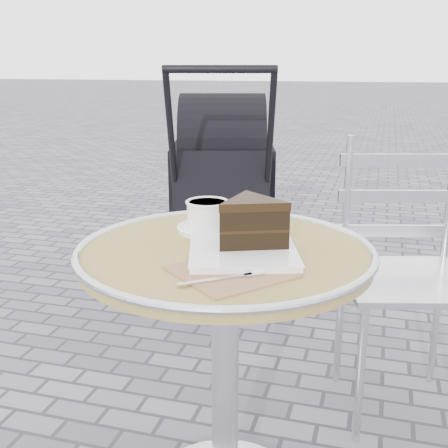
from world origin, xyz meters
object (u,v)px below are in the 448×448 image
(cappuccino_set, at_px, (208,218))
(cake_plate_set, at_px, (249,229))
(bistro_chair, at_px, (402,243))
(baby_stroller, at_px, (222,184))
(cafe_table, at_px, (225,311))

(cappuccino_set, distance_m, cake_plate_set, 0.21)
(bistro_chair, bearing_deg, cake_plate_set, -133.00)
(cappuccino_set, height_order, baby_stroller, baby_stroller)
(cappuccino_set, bearing_deg, cake_plate_set, -45.50)
(cafe_table, height_order, baby_stroller, baby_stroller)
(cappuccino_set, bearing_deg, bistro_chair, 46.67)
(cafe_table, xyz_separation_m, baby_stroller, (-0.50, 1.69, -0.05))
(cappuccino_set, bearing_deg, baby_stroller, 104.93)
(bistro_chair, height_order, baby_stroller, baby_stroller)
(cake_plate_set, relative_size, bistro_chair, 0.44)
(bistro_chair, distance_m, baby_stroller, 1.38)
(cafe_table, distance_m, cappuccino_set, 0.25)
(cafe_table, height_order, cappuccino_set, cappuccino_set)
(cappuccino_set, xyz_separation_m, bistro_chair, (0.51, 0.54, -0.19))
(cake_plate_set, xyz_separation_m, bistro_chair, (0.37, 0.69, -0.22))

